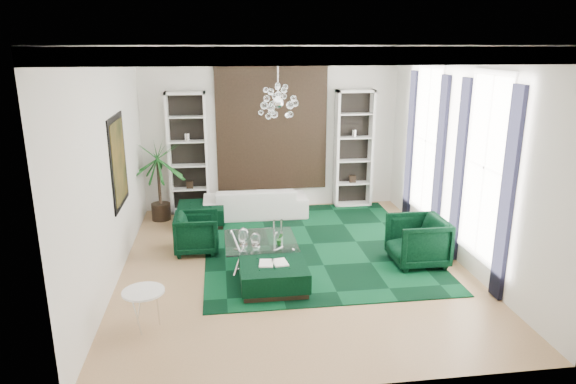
{
  "coord_description": "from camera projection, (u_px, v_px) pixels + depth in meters",
  "views": [
    {
      "loc": [
        -1.23,
        -8.43,
        3.81
      ],
      "look_at": [
        -0.02,
        0.5,
        1.21
      ],
      "focal_mm": 32.0,
      "sensor_mm": 36.0,
      "label": 1
    }
  ],
  "objects": [
    {
      "name": "palm",
      "position": [
        158.0,
        171.0,
        11.28
      ],
      "size": [
        1.42,
        1.42,
        2.28
      ],
      "primitive_type": null,
      "color": "#19591E",
      "rests_on": "floor"
    },
    {
      "name": "floor",
      "position": [
        293.0,
        264.0,
        9.24
      ],
      "size": [
        6.0,
        7.0,
        0.02
      ],
      "primitive_type": "cube",
      "color": "tan",
      "rests_on": "ground"
    },
    {
      "name": "curtain_far_b",
      "position": [
        410.0,
        146.0,
        11.33
      ],
      "size": [
        0.07,
        0.3,
        3.25
      ],
      "primitive_type": "cube",
      "color": "black",
      "rests_on": "floor"
    },
    {
      "name": "window_near",
      "position": [
        485.0,
        168.0,
        8.24
      ],
      "size": [
        0.03,
        1.1,
        2.9
      ],
      "primitive_type": "cube",
      "color": "white",
      "rests_on": "wall_right"
    },
    {
      "name": "book",
      "position": [
        273.0,
        263.0,
        8.22
      ],
      "size": [
        0.46,
        0.31,
        0.03
      ],
      "primitive_type": "cube",
      "color": "white",
      "rests_on": "ottoman_front"
    },
    {
      "name": "ottoman_front",
      "position": [
        273.0,
        276.0,
        8.28
      ],
      "size": [
        1.06,
        1.06,
        0.43
      ],
      "primitive_type": "cube",
      "color": "black",
      "rests_on": "floor"
    },
    {
      "name": "table_plant",
      "position": [
        280.0,
        239.0,
        8.94
      ],
      "size": [
        0.12,
        0.1,
        0.22
      ],
      "primitive_type": "imported",
      "color": "#19591E",
      "rests_on": "coffee_table"
    },
    {
      "name": "ottoman_side",
      "position": [
        201.0,
        215.0,
        11.23
      ],
      "size": [
        0.99,
        0.99,
        0.44
      ],
      "primitive_type": "cube",
      "color": "black",
      "rests_on": "floor"
    },
    {
      "name": "ceiling",
      "position": [
        293.0,
        44.0,
        8.18
      ],
      "size": [
        6.0,
        7.0,
        0.02
      ],
      "primitive_type": "cube",
      "color": "white",
      "rests_on": "ground"
    },
    {
      "name": "sofa",
      "position": [
        255.0,
        202.0,
        11.72
      ],
      "size": [
        2.34,
        0.91,
        0.68
      ],
      "primitive_type": "imported",
      "rotation": [
        0.0,
        0.0,
        3.14
      ],
      "color": "white",
      "rests_on": "floor"
    },
    {
      "name": "painting",
      "position": [
        119.0,
        161.0,
        8.91
      ],
      "size": [
        0.04,
        1.3,
        1.6
      ],
      "primitive_type": "cube",
      "color": "black",
      "rests_on": "wall_left"
    },
    {
      "name": "armchair_right",
      "position": [
        417.0,
        241.0,
        9.15
      ],
      "size": [
        0.95,
        0.92,
        0.87
      ],
      "primitive_type": "imported",
      "rotation": [
        0.0,
        0.0,
        -1.57
      ],
      "color": "black",
      "rests_on": "floor"
    },
    {
      "name": "tapestry",
      "position": [
        272.0,
        129.0,
        12.01
      ],
      "size": [
        2.5,
        0.06,
        2.8
      ],
      "primitive_type": "cube",
      "color": "black",
      "rests_on": "wall_back"
    },
    {
      "name": "wall_left",
      "position": [
        110.0,
        166.0,
        8.32
      ],
      "size": [
        0.02,
        7.0,
        3.8
      ],
      "primitive_type": "cube",
      "color": "silver",
      "rests_on": "ground"
    },
    {
      "name": "chandelier",
      "position": [
        278.0,
        103.0,
        8.74
      ],
      "size": [
        0.76,
        0.76,
        0.68
      ],
      "primitive_type": null,
      "color": "white",
      "rests_on": "ceiling"
    },
    {
      "name": "curtain_near_a",
      "position": [
        507.0,
        196.0,
        7.56
      ],
      "size": [
        0.07,
        0.3,
        3.25
      ],
      "primitive_type": "cube",
      "color": "black",
      "rests_on": "floor"
    },
    {
      "name": "wall_front",
      "position": [
        341.0,
        234.0,
        5.37
      ],
      "size": [
        6.0,
        0.02,
        3.8
      ],
      "primitive_type": "cube",
      "color": "silver",
      "rests_on": "ground"
    },
    {
      "name": "ceiling_medallion",
      "position": [
        291.0,
        47.0,
        8.48
      ],
      "size": [
        0.9,
        0.9,
        0.05
      ],
      "primitive_type": "cylinder",
      "color": "white",
      "rests_on": "ceiling"
    },
    {
      "name": "wall_right",
      "position": [
        461.0,
        156.0,
        9.1
      ],
      "size": [
        0.02,
        7.0,
        3.8
      ],
      "primitive_type": "cube",
      "color": "silver",
      "rests_on": "ground"
    },
    {
      "name": "side_table",
      "position": [
        145.0,
        310.0,
        7.08
      ],
      "size": [
        0.58,
        0.58,
        0.56
      ],
      "primitive_type": "cylinder",
      "color": "white",
      "rests_on": "floor"
    },
    {
      "name": "curtain_near_b",
      "position": [
        459.0,
        171.0,
        9.05
      ],
      "size": [
        0.07,
        0.3,
        3.25
      ],
      "primitive_type": "cube",
      "color": "black",
      "rests_on": "floor"
    },
    {
      "name": "rug",
      "position": [
        313.0,
        244.0,
        10.13
      ],
      "size": [
        4.2,
        5.0,
        0.02
      ],
      "primitive_type": "cube",
      "color": "black",
      "rests_on": "floor"
    },
    {
      "name": "crown_molding",
      "position": [
        293.0,
        51.0,
        8.21
      ],
      "size": [
        6.0,
        7.0,
        0.18
      ],
      "primitive_type": null,
      "color": "white",
      "rests_on": "ceiling"
    },
    {
      "name": "shelving_left",
      "position": [
        188.0,
        154.0,
        11.75
      ],
      "size": [
        0.9,
        0.38,
        2.8
      ],
      "primitive_type": null,
      "color": "white",
      "rests_on": "floor"
    },
    {
      "name": "armchair_left",
      "position": [
        197.0,
        233.0,
        9.7
      ],
      "size": [
        0.82,
        0.8,
        0.75
      ],
      "primitive_type": "imported",
      "rotation": [
        0.0,
        0.0,
        1.57
      ],
      "color": "black",
      "rests_on": "floor"
    },
    {
      "name": "curtain_far_a",
      "position": [
        440.0,
        161.0,
        9.85
      ],
      "size": [
        0.07,
        0.3,
        3.25
      ],
      "primitive_type": "cube",
      "color": "black",
      "rests_on": "floor"
    },
    {
      "name": "wall_back",
      "position": [
        272.0,
        129.0,
        12.05
      ],
      "size": [
        6.0,
        0.02,
        3.8
      ],
      "primitive_type": "cube",
      "color": "silver",
      "rests_on": "ground"
    },
    {
      "name": "coffee_table",
      "position": [
        261.0,
        251.0,
        9.24
      ],
      "size": [
        1.26,
        1.26,
        0.43
      ],
      "primitive_type": null,
      "color": "white",
      "rests_on": "floor"
    },
    {
      "name": "shelving_right",
      "position": [
        354.0,
        149.0,
        12.25
      ],
      "size": [
        0.9,
        0.38,
        2.8
      ],
      "primitive_type": null,
      "color": "white",
      "rests_on": "floor"
    },
    {
      "name": "window_far",
      "position": [
        426.0,
        141.0,
        10.53
      ],
      "size": [
        0.03,
        1.1,
        2.9
      ],
      "primitive_type": "cube",
      "color": "white",
      "rests_on": "wall_right"
    }
  ]
}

